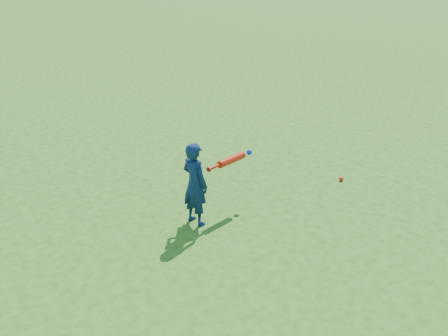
# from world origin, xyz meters

# --- Properties ---
(ground) EXTENTS (80.00, 80.00, 0.00)m
(ground) POSITION_xyz_m (0.00, 0.00, 0.00)
(ground) COLOR #2B6518
(ground) RESTS_ON ground
(child) EXTENTS (0.33, 0.42, 1.00)m
(child) POSITION_xyz_m (0.04, 0.56, 0.50)
(child) COLOR #0E2044
(child) RESTS_ON ground
(ground_ball_red) EXTENTS (0.06, 0.06, 0.06)m
(ground_ball_red) POSITION_xyz_m (2.35, 0.64, 0.03)
(ground_ball_red) COLOR red
(ground_ball_red) RESTS_ON ground
(bat_swing) EXTENTS (0.76, 0.31, 0.09)m
(bat_swing) POSITION_xyz_m (0.63, 0.71, 0.64)
(bat_swing) COLOR red
(bat_swing) RESTS_ON ground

